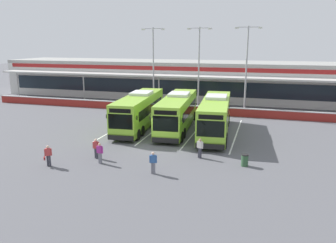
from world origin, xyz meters
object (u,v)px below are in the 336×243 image
at_px(coach_bus_leftmost, 139,111).
at_px(coach_bus_centre, 215,117).
at_px(pedestrian_with_handbag, 48,155).
at_px(lamp_post_west, 153,63).
at_px(lamp_post_centre, 199,63).
at_px(coach_bus_left_centre, 177,113).
at_px(pedestrian_near_bin, 96,148).
at_px(lamp_post_east, 246,65).
at_px(pedestrian_child, 100,152).
at_px(pedestrian_in_dark_coat, 153,162).
at_px(pedestrian_approaching_bus, 200,148).
at_px(litter_bin, 245,160).

relative_size(coach_bus_leftmost, coach_bus_centre, 1.00).
bearing_deg(coach_bus_leftmost, pedestrian_with_handbag, -100.20).
bearing_deg(lamp_post_west, pedestrian_with_handbag, -90.06).
bearing_deg(lamp_post_centre, coach_bus_left_centre, -89.91).
bearing_deg(pedestrian_near_bin, lamp_post_east, 63.79).
distance_m(pedestrian_child, pedestrian_near_bin, 1.25).
xyz_separation_m(pedestrian_in_dark_coat, lamp_post_centre, (-1.57, 23.62, 5.42)).
height_order(pedestrian_in_dark_coat, pedestrian_approaching_bus, same).
relative_size(coach_bus_left_centre, lamp_post_west, 1.12).
xyz_separation_m(coach_bus_leftmost, lamp_post_centre, (4.12, 11.59, 4.50)).
xyz_separation_m(coach_bus_leftmost, coach_bus_left_centre, (4.14, 0.40, 0.00)).
bearing_deg(pedestrian_with_handbag, coach_bus_centre, 50.01).
distance_m(pedestrian_child, litter_bin, 10.97).
height_order(lamp_post_centre, lamp_post_east, same).
xyz_separation_m(coach_bus_left_centre, pedestrian_child, (-3.03, -11.60, -0.91)).
relative_size(pedestrian_approaching_bus, lamp_post_west, 0.15).
bearing_deg(coach_bus_centre, coach_bus_leftmost, 178.30).
bearing_deg(pedestrian_with_handbag, coach_bus_left_centre, 64.00).
bearing_deg(pedestrian_approaching_bus, coach_bus_left_centre, 116.27).
bearing_deg(lamp_post_west, coach_bus_leftmost, -78.79).
relative_size(coach_bus_left_centre, coach_bus_centre, 1.00).
xyz_separation_m(pedestrian_in_dark_coat, pedestrian_near_bin, (-5.41, 1.77, 0.00)).
distance_m(pedestrian_near_bin, lamp_post_centre, 22.83).
bearing_deg(coach_bus_centre, coach_bus_left_centre, 171.12).
xyz_separation_m(pedestrian_in_dark_coat, litter_bin, (6.08, 3.38, -0.41)).
distance_m(pedestrian_with_handbag, litter_bin, 14.70).
bearing_deg(lamp_post_east, litter_bin, -85.92).
xyz_separation_m(pedestrian_child, lamp_post_west, (-3.40, 22.73, 5.42)).
bearing_deg(lamp_post_east, pedestrian_with_handbag, -118.80).
xyz_separation_m(coach_bus_left_centre, pedestrian_in_dark_coat, (1.56, -12.43, -0.91)).
bearing_deg(coach_bus_left_centre, pedestrian_with_handbag, -116.00).
distance_m(coach_bus_centre, lamp_post_east, 11.71).
relative_size(pedestrian_with_handbag, lamp_post_east, 0.15).
bearing_deg(coach_bus_centre, pedestrian_in_dark_coat, -102.21).
relative_size(coach_bus_leftmost, pedestrian_child, 7.60).
distance_m(pedestrian_child, lamp_post_east, 24.08).
relative_size(coach_bus_leftmost, coach_bus_left_centre, 1.00).
bearing_deg(pedestrian_approaching_bus, pedestrian_in_dark_coat, -120.81).
distance_m(coach_bus_leftmost, lamp_post_centre, 13.10).
xyz_separation_m(pedestrian_with_handbag, litter_bin, (14.09, 4.19, -0.39)).
xyz_separation_m(lamp_post_west, litter_bin, (14.07, -20.18, -5.82)).
bearing_deg(pedestrian_near_bin, lamp_post_west, 96.73).
height_order(pedestrian_child, litter_bin, pedestrian_child).
bearing_deg(coach_bus_centre, pedestrian_child, -123.07).
relative_size(coach_bus_left_centre, pedestrian_near_bin, 7.60).
height_order(coach_bus_centre, pedestrian_with_handbag, coach_bus_centre).
bearing_deg(coach_bus_leftmost, pedestrian_child, -84.31).
distance_m(lamp_post_west, lamp_post_centre, 6.41).
height_order(pedestrian_approaching_bus, litter_bin, pedestrian_approaching_bus).
xyz_separation_m(pedestrian_with_handbag, lamp_post_east, (12.74, 23.17, 5.43)).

